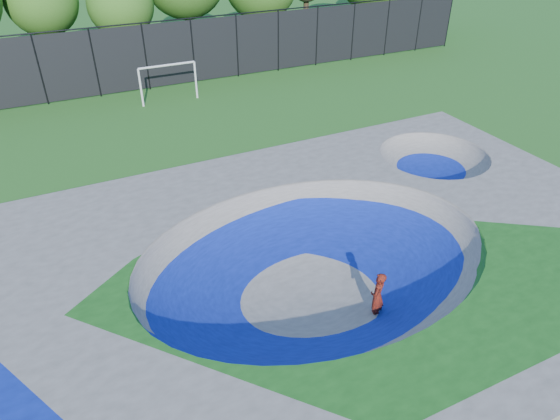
# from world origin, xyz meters

# --- Properties ---
(ground) EXTENTS (120.00, 120.00, 0.00)m
(ground) POSITION_xyz_m (0.00, 0.00, 0.00)
(ground) COLOR #225D19
(ground) RESTS_ON ground
(skate_deck) EXTENTS (22.00, 14.00, 1.50)m
(skate_deck) POSITION_xyz_m (0.00, 0.00, 0.75)
(skate_deck) COLOR gray
(skate_deck) RESTS_ON ground
(skater) EXTENTS (0.69, 0.65, 1.59)m
(skater) POSITION_xyz_m (0.95, -1.87, 0.79)
(skater) COLOR #AE240D
(skater) RESTS_ON ground
(skateboard) EXTENTS (0.71, 0.70, 0.05)m
(skateboard) POSITION_xyz_m (0.95, -1.87, 0.03)
(skateboard) COLOR black
(skateboard) RESTS_ON ground
(soccer_goal) EXTENTS (3.38, 0.12, 2.23)m
(soccer_goal) POSITION_xyz_m (0.55, 18.18, 1.55)
(soccer_goal) COLOR silver
(soccer_goal) RESTS_ON ground
(fence) EXTENTS (48.09, 0.09, 4.04)m
(fence) POSITION_xyz_m (0.00, 21.00, 2.10)
(fence) COLOR black
(fence) RESTS_ON ground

